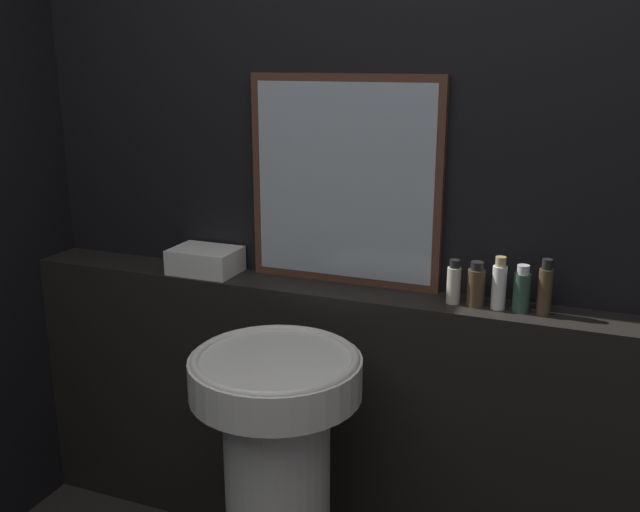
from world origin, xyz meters
TOP-DOWN VIEW (x-y plane):
  - wall_back at (0.00, 1.70)m, footprint 8.00×0.06m
  - vanity_counter at (0.00, 1.57)m, footprint 2.32×0.19m
  - pedestal_sink at (-0.04, 1.15)m, footprint 0.48×0.48m
  - mirror at (-0.02, 1.65)m, footprint 0.64×0.03m
  - towel_stack at (-0.51, 1.57)m, footprint 0.23×0.17m
  - shampoo_bottle at (0.36, 1.57)m, footprint 0.04×0.04m
  - conditioner_bottle at (0.43, 1.57)m, footprint 0.05×0.05m
  - lotion_bottle at (0.50, 1.57)m, footprint 0.04×0.04m
  - body_wash_bottle at (0.56, 1.57)m, footprint 0.05×0.05m
  - hand_soap_bottle at (0.63, 1.57)m, footprint 0.04×0.04m

SIDE VIEW (x-z plane):
  - vanity_counter at x=0.00m, z-range 0.00..0.95m
  - pedestal_sink at x=-0.04m, z-range 0.07..0.96m
  - towel_stack at x=-0.51m, z-range 0.95..1.03m
  - shampoo_bottle at x=0.36m, z-range 0.94..1.08m
  - conditioner_bottle at x=0.43m, z-range 0.94..1.08m
  - body_wash_bottle at x=0.56m, z-range 0.94..1.08m
  - lotion_bottle at x=0.50m, z-range 0.94..1.10m
  - hand_soap_bottle at x=0.63m, z-range 0.94..1.11m
  - wall_back at x=0.00m, z-range 0.00..2.50m
  - mirror at x=-0.02m, z-range 0.95..1.62m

